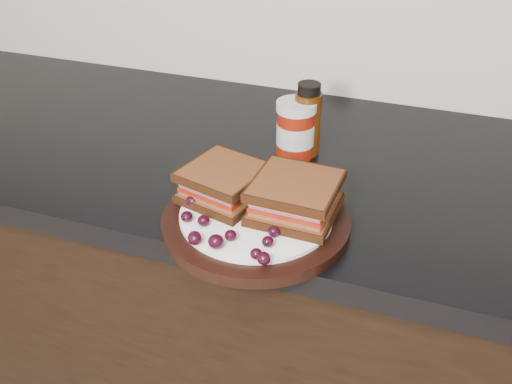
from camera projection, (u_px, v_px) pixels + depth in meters
base_cabinets at (257, 332)px, 1.30m from camera, size 3.96×0.58×0.86m
countertop at (258, 161)px, 1.06m from camera, size 3.98×0.60×0.04m
plate at (256, 221)px, 0.85m from camera, size 0.28×0.28×0.02m
sandwich_left at (224, 183)px, 0.86m from camera, size 0.14×0.14×0.05m
sandwich_right at (295, 197)px, 0.82m from camera, size 0.12×0.12×0.05m
grape_0 at (187, 217)px, 0.82m from camera, size 0.02×0.02×0.02m
grape_1 at (204, 221)px, 0.81m from camera, size 0.02×0.02×0.02m
grape_2 at (194, 237)px, 0.78m from camera, size 0.02×0.02×0.02m
grape_3 at (195, 238)px, 0.77m from camera, size 0.02×0.02×0.02m
grape_4 at (216, 242)px, 0.76m from camera, size 0.02×0.02×0.02m
grape_5 at (231, 235)px, 0.78m from camera, size 0.02×0.02×0.02m
grape_6 at (256, 254)px, 0.75m from camera, size 0.02×0.02×0.02m
grape_7 at (264, 258)px, 0.74m from camera, size 0.02×0.02×0.02m
grape_8 at (268, 242)px, 0.77m from camera, size 0.02×0.02×0.02m
grape_9 at (274, 231)px, 0.79m from camera, size 0.02×0.02×0.02m
grape_10 at (311, 230)px, 0.79m from camera, size 0.02×0.02×0.02m
grape_11 at (305, 220)px, 0.81m from camera, size 0.02×0.02×0.02m
grape_12 at (306, 221)px, 0.81m from camera, size 0.02×0.02×0.02m
grape_13 at (316, 205)px, 0.84m from camera, size 0.02×0.02×0.02m
grape_14 at (302, 201)px, 0.85m from camera, size 0.02×0.02×0.02m
grape_15 at (246, 190)px, 0.87m from camera, size 0.02×0.02×0.02m
grape_16 at (223, 184)px, 0.89m from camera, size 0.02×0.02×0.02m
grape_17 at (215, 189)px, 0.88m from camera, size 0.02×0.02×0.02m
grape_18 at (197, 200)px, 0.85m from camera, size 0.02×0.02×0.02m
grape_19 at (193, 201)px, 0.85m from camera, size 0.02×0.02×0.02m
grape_20 at (233, 198)px, 0.86m from camera, size 0.02×0.02×0.02m
grape_21 at (227, 197)px, 0.86m from camera, size 0.02×0.02×0.01m
grape_22 at (215, 202)px, 0.85m from camera, size 0.02×0.02×0.01m
condiment_jar at (296, 129)px, 1.01m from camera, size 0.09×0.09×0.10m
oil_bottle at (308, 119)px, 1.01m from camera, size 0.06×0.06×0.13m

